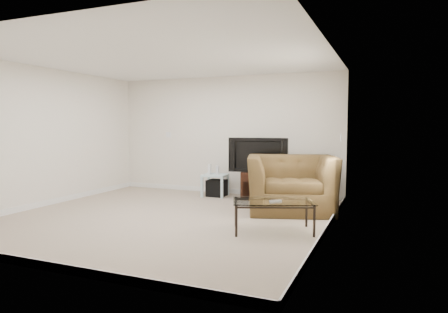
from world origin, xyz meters
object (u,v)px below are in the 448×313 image
at_px(television, 259,155).
at_px(subwoofer, 217,188).
at_px(coffee_table, 273,216).
at_px(tv_stand, 259,186).
at_px(recliner, 291,174).
at_px(side_table, 215,185).

distance_m(television, subwoofer, 1.18).
height_order(television, coffee_table, television).
relative_size(tv_stand, television, 0.61).
xyz_separation_m(television, recliner, (0.82, -0.79, -0.25)).
distance_m(side_table, coffee_table, 2.89).
xyz_separation_m(side_table, coffee_table, (1.85, -2.23, -0.01)).
distance_m(subwoofer, recliner, 1.99).
distance_m(tv_stand, side_table, 0.95).
distance_m(subwoofer, coffee_table, 2.89).
relative_size(recliner, coffee_table, 1.33).
xyz_separation_m(tv_stand, television, (0.00, -0.03, 0.61)).
distance_m(television, recliner, 1.16).
xyz_separation_m(side_table, subwoofer, (0.03, 0.02, -0.07)).
bearing_deg(coffee_table, recliner, 93.21).
bearing_deg(recliner, coffee_table, -104.08).
relative_size(tv_stand, coffee_table, 0.61).
xyz_separation_m(tv_stand, recliner, (0.82, -0.82, 0.36)).
distance_m(tv_stand, recliner, 1.21).
relative_size(side_table, subwoofer, 1.34).
relative_size(subwoofer, coffee_table, 0.32).
xyz_separation_m(tv_stand, subwoofer, (-0.92, 0.02, -0.11)).
bearing_deg(television, tv_stand, 93.43).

